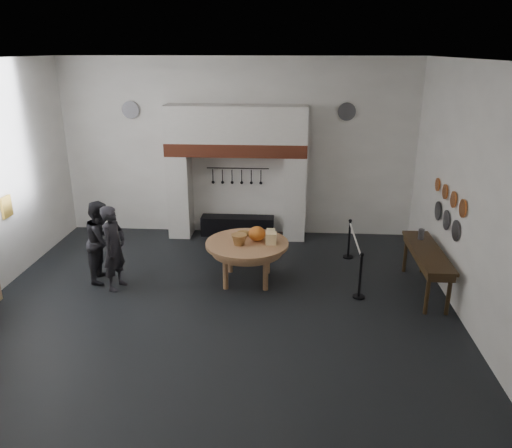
# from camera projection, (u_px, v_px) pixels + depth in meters

# --- Properties ---
(floor) EXTENTS (9.00, 8.00, 0.02)m
(floor) POSITION_uv_depth(u_px,v_px,m) (218.00, 302.00, 9.72)
(floor) COLOR black
(floor) RESTS_ON ground
(ceiling) EXTENTS (9.00, 8.00, 0.02)m
(ceiling) POSITION_uv_depth(u_px,v_px,m) (211.00, 59.00, 8.21)
(ceiling) COLOR silver
(ceiling) RESTS_ON wall_back
(wall_back) EXTENTS (9.00, 0.02, 4.50)m
(wall_back) POSITION_uv_depth(u_px,v_px,m) (238.00, 148.00, 12.73)
(wall_back) COLOR white
(wall_back) RESTS_ON floor
(wall_front) EXTENTS (9.00, 0.02, 4.50)m
(wall_front) POSITION_uv_depth(u_px,v_px,m) (160.00, 294.00, 5.21)
(wall_front) COLOR white
(wall_front) RESTS_ON floor
(wall_right) EXTENTS (0.02, 8.00, 4.50)m
(wall_right) POSITION_uv_depth(u_px,v_px,m) (471.00, 195.00, 8.68)
(wall_right) COLOR white
(wall_right) RESTS_ON floor
(chimney_pier_left) EXTENTS (0.55, 0.70, 2.15)m
(chimney_pier_left) POSITION_uv_depth(u_px,v_px,m) (180.00, 195.00, 12.89)
(chimney_pier_left) COLOR silver
(chimney_pier_left) RESTS_ON floor
(chimney_pier_right) EXTENTS (0.55, 0.70, 2.15)m
(chimney_pier_right) POSITION_uv_depth(u_px,v_px,m) (294.00, 198.00, 12.70)
(chimney_pier_right) COLOR silver
(chimney_pier_right) RESTS_ON floor
(hearth_brick_band) EXTENTS (3.50, 0.72, 0.32)m
(hearth_brick_band) POSITION_uv_depth(u_px,v_px,m) (236.00, 149.00, 12.38)
(hearth_brick_band) COLOR #9E442B
(hearth_brick_band) RESTS_ON chimney_pier_left
(chimney_hood) EXTENTS (3.50, 0.70, 0.90)m
(chimney_hood) POSITION_uv_depth(u_px,v_px,m) (236.00, 124.00, 12.18)
(chimney_hood) COLOR silver
(chimney_hood) RESTS_ON hearth_brick_band
(iron_range) EXTENTS (1.90, 0.45, 0.50)m
(iron_range) POSITION_uv_depth(u_px,v_px,m) (238.00, 226.00, 13.13)
(iron_range) COLOR black
(iron_range) RESTS_ON floor
(utensil_rail) EXTENTS (1.60, 0.02, 0.02)m
(utensil_rail) POSITION_uv_depth(u_px,v_px,m) (238.00, 168.00, 12.82)
(utensil_rail) COLOR black
(utensil_rail) RESTS_ON wall_back
(wall_plaque) EXTENTS (0.05, 0.34, 0.44)m
(wall_plaque) POSITION_uv_depth(u_px,v_px,m) (7.00, 207.00, 10.22)
(wall_plaque) COLOR gold
(wall_plaque) RESTS_ON wall_left
(work_table) EXTENTS (1.87, 1.87, 0.07)m
(work_table) POSITION_uv_depth(u_px,v_px,m) (247.00, 244.00, 10.34)
(work_table) COLOR tan
(work_table) RESTS_ON floor
(pumpkin) EXTENTS (0.36, 0.36, 0.31)m
(pumpkin) POSITION_uv_depth(u_px,v_px,m) (257.00, 234.00, 10.36)
(pumpkin) COLOR #C4791B
(pumpkin) RESTS_ON work_table
(cheese_block_big) EXTENTS (0.22, 0.22, 0.24)m
(cheese_block_big) POSITION_uv_depth(u_px,v_px,m) (271.00, 238.00, 10.21)
(cheese_block_big) COLOR #F1D090
(cheese_block_big) RESTS_ON work_table
(cheese_block_small) EXTENTS (0.18, 0.18, 0.20)m
(cheese_block_small) POSITION_uv_depth(u_px,v_px,m) (271.00, 234.00, 10.50)
(cheese_block_small) COLOR #D4B97E
(cheese_block_small) RESTS_ON work_table
(wicker_basket) EXTENTS (0.35, 0.35, 0.22)m
(wicker_basket) POSITION_uv_depth(u_px,v_px,m) (239.00, 240.00, 10.16)
(wicker_basket) COLOR #A76F3D
(wicker_basket) RESTS_ON work_table
(bread_loaf) EXTENTS (0.31, 0.18, 0.13)m
(bread_loaf) POSITION_uv_depth(u_px,v_px,m) (244.00, 233.00, 10.64)
(bread_loaf) COLOR olive
(bread_loaf) RESTS_ON work_table
(visitor_near) EXTENTS (0.55, 0.72, 1.76)m
(visitor_near) POSITION_uv_depth(u_px,v_px,m) (114.00, 248.00, 10.02)
(visitor_near) COLOR black
(visitor_near) RESTS_ON floor
(visitor_far) EXTENTS (0.67, 0.86, 1.73)m
(visitor_far) POSITION_uv_depth(u_px,v_px,m) (102.00, 241.00, 10.43)
(visitor_far) COLOR black
(visitor_far) RESTS_ON floor
(side_table) EXTENTS (0.55, 2.20, 0.06)m
(side_table) POSITION_uv_depth(u_px,v_px,m) (428.00, 251.00, 9.87)
(side_table) COLOR #372714
(side_table) RESTS_ON floor
(pewter_jug) EXTENTS (0.12, 0.12, 0.22)m
(pewter_jug) POSITION_uv_depth(u_px,v_px,m) (421.00, 234.00, 10.39)
(pewter_jug) COLOR #55545A
(pewter_jug) RESTS_ON side_table
(copper_pan_a) EXTENTS (0.03, 0.34, 0.34)m
(copper_pan_a) POSITION_uv_depth(u_px,v_px,m) (463.00, 208.00, 8.97)
(copper_pan_a) COLOR #C6662D
(copper_pan_a) RESTS_ON wall_right
(copper_pan_b) EXTENTS (0.03, 0.32, 0.32)m
(copper_pan_b) POSITION_uv_depth(u_px,v_px,m) (454.00, 200.00, 9.49)
(copper_pan_b) COLOR #C6662D
(copper_pan_b) RESTS_ON wall_right
(copper_pan_c) EXTENTS (0.03, 0.30, 0.30)m
(copper_pan_c) POSITION_uv_depth(u_px,v_px,m) (445.00, 192.00, 10.01)
(copper_pan_c) COLOR #C6662D
(copper_pan_c) RESTS_ON wall_right
(copper_pan_d) EXTENTS (0.03, 0.28, 0.28)m
(copper_pan_d) POSITION_uv_depth(u_px,v_px,m) (438.00, 185.00, 10.53)
(copper_pan_d) COLOR #C6662D
(copper_pan_d) RESTS_ON wall_right
(pewter_plate_left) EXTENTS (0.03, 0.40, 0.40)m
(pewter_plate_left) POSITION_uv_depth(u_px,v_px,m) (456.00, 231.00, 9.33)
(pewter_plate_left) COLOR #4C4C51
(pewter_plate_left) RESTS_ON wall_right
(pewter_plate_mid) EXTENTS (0.03, 0.40, 0.40)m
(pewter_plate_mid) POSITION_uv_depth(u_px,v_px,m) (446.00, 220.00, 9.89)
(pewter_plate_mid) COLOR #4C4C51
(pewter_plate_mid) RESTS_ON wall_right
(pewter_plate_right) EXTENTS (0.03, 0.40, 0.40)m
(pewter_plate_right) POSITION_uv_depth(u_px,v_px,m) (438.00, 211.00, 10.46)
(pewter_plate_right) COLOR #4C4C51
(pewter_plate_right) RESTS_ON wall_right
(pewter_plate_back_left) EXTENTS (0.44, 0.03, 0.44)m
(pewter_plate_back_left) POSITION_uv_depth(u_px,v_px,m) (130.00, 110.00, 12.54)
(pewter_plate_back_left) COLOR #4C4C51
(pewter_plate_back_left) RESTS_ON wall_back
(pewter_plate_back_right) EXTENTS (0.44, 0.03, 0.44)m
(pewter_plate_back_right) POSITION_uv_depth(u_px,v_px,m) (347.00, 112.00, 12.20)
(pewter_plate_back_right) COLOR #4C4C51
(pewter_plate_back_right) RESTS_ON wall_back
(barrier_post_near) EXTENTS (0.05, 0.05, 0.90)m
(barrier_post_near) POSITION_uv_depth(u_px,v_px,m) (360.00, 277.00, 9.75)
(barrier_post_near) COLOR black
(barrier_post_near) RESTS_ON floor
(barrier_post_far) EXTENTS (0.05, 0.05, 0.90)m
(barrier_post_far) POSITION_uv_depth(u_px,v_px,m) (349.00, 240.00, 11.63)
(barrier_post_far) COLOR black
(barrier_post_far) RESTS_ON floor
(barrier_rope) EXTENTS (0.04, 2.00, 0.04)m
(barrier_rope) POSITION_uv_depth(u_px,v_px,m) (355.00, 239.00, 10.55)
(barrier_rope) COLOR silver
(barrier_rope) RESTS_ON barrier_post_near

